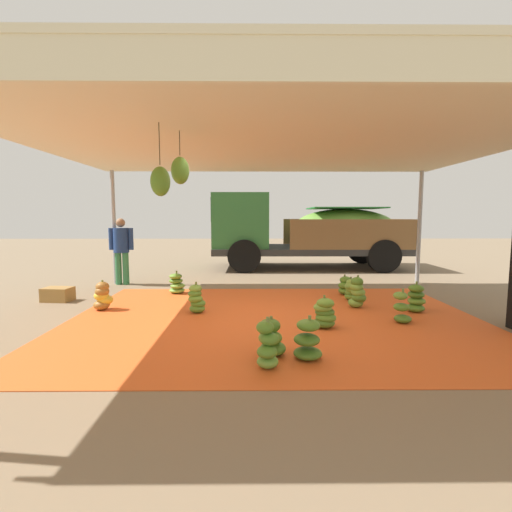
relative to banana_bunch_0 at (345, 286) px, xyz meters
The scene contains 18 objects.
ground_plane 1.98m from the banana_bunch_0, 145.54° to the left, with size 40.00×40.00×0.00m, color #7F6B51.
tarp_orange 2.50m from the banana_bunch_0, 130.71° to the right, with size 6.68×5.06×0.01m, color #E05B23.
tent_canopy 3.65m from the banana_bunch_0, 129.54° to the right, with size 8.00×7.00×2.86m.
banana_bunch_0 is the anchor object (origin of this frame).
banana_bunch_1 1.17m from the banana_bunch_0, 93.64° to the right, with size 0.41×0.40×0.60m.
banana_bunch_2 2.16m from the banana_bunch_0, 80.59° to the right, with size 0.38×0.37×0.54m.
banana_bunch_3 1.70m from the banana_bunch_0, 58.85° to the right, with size 0.44×0.44×0.53m.
banana_bunch_4 4.31m from the banana_bunch_0, 115.13° to the right, with size 0.33×0.33×0.58m.
banana_bunch_5 3.88m from the banana_bunch_0, 110.39° to the right, with size 0.37×0.37×0.52m.
banana_bunch_6 2.54m from the banana_bunch_0, 110.94° to the right, with size 0.43×0.43×0.49m.
banana_bunch_7 0.56m from the banana_bunch_0, 93.58° to the right, with size 0.32×0.33×0.47m.
banana_bunch_8 3.65m from the banana_bunch_0, behind, with size 0.48×0.49×0.49m.
banana_bunch_9 4.85m from the banana_bunch_0, 164.75° to the right, with size 0.39×0.36×0.54m.
banana_bunch_10 3.32m from the banana_bunch_0, 153.33° to the right, with size 0.39×0.37×0.54m.
banana_bunch_11 3.94m from the banana_bunch_0, 116.72° to the right, with size 0.41×0.41×0.48m.
cargo_truck_main 4.51m from the banana_bunch_0, 93.97° to the left, with size 6.20×2.60×2.40m.
worker_0 5.44m from the banana_bunch_0, 165.97° to the left, with size 0.60×0.37×1.64m.
crate_0 5.89m from the banana_bunch_0, behind, with size 0.54×0.37×0.27m, color olive.
Camera 1 is at (-0.37, -5.94, 1.66)m, focal length 26.05 mm.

